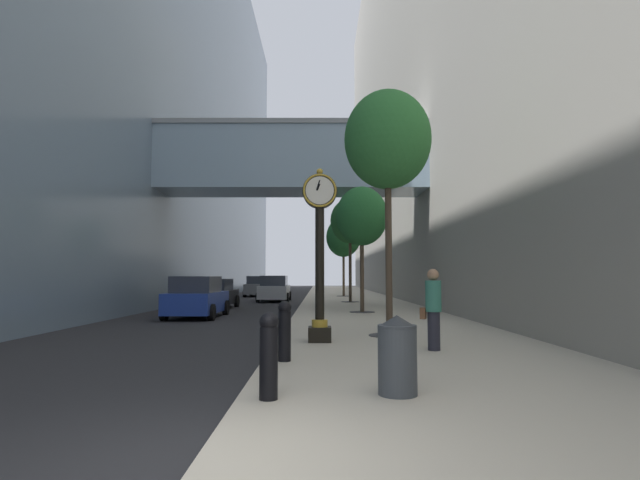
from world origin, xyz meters
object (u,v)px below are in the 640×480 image
object	(u,v)px
trash_bin	(399,354)
pedestrian_walking	(435,307)
street_tree_mid_near	(364,217)
bollard_second	(287,329)
car_grey_mid	(261,286)
street_clock	(322,246)
car_silver_far	(276,289)
car_black_near	(216,294)
bollard_nearest	(271,353)
street_tree_far	(345,237)
street_tree_mid_far	(352,221)
street_tree_near	(390,141)
car_blue_trailing	(199,298)

from	to	relation	value
trash_bin	pedestrian_walking	distance (m)	4.14
pedestrian_walking	trash_bin	bearing A→B (deg)	-109.57
street_tree_mid_near	pedestrian_walking	bearing A→B (deg)	-86.96
bollard_second	car_grey_mid	xyz separation A→B (m)	(-4.47, 32.09, 0.10)
street_clock	bollard_second	distance (m)	3.26
street_tree_mid_near	car_grey_mid	world-z (taller)	street_tree_mid_near
trash_bin	car_silver_far	xyz separation A→B (m)	(-4.10, 26.38, 0.16)
street_clock	pedestrian_walking	size ratio (longest dim) A/B	2.44
pedestrian_walking	car_black_near	distance (m)	17.34
pedestrian_walking	car_silver_far	distance (m)	23.16
street_clock	bollard_nearest	bearing A→B (deg)	-96.76
bollard_second	street_tree_far	xyz separation A→B (m)	(2.50, 28.91, 4.00)
bollard_nearest	pedestrian_walking	xyz separation A→B (m)	(3.08, 4.13, 0.33)
street_tree_mid_far	car_silver_far	bearing A→B (deg)	146.45
street_tree_mid_far	bollard_nearest	bearing A→B (deg)	-96.10
bollard_nearest	trash_bin	world-z (taller)	bollard_nearest
street_tree_near	car_black_near	xyz separation A→B (m)	(-7.41, 12.84, -4.61)
trash_bin	car_black_near	distance (m)	20.37
street_clock	car_black_near	world-z (taller)	street_clock
street_tree_near	street_tree_mid_far	xyz separation A→B (m)	(0.00, 16.71, -0.33)
pedestrian_walking	car_grey_mid	bearing A→B (deg)	103.77
street_tree_mid_near	street_clock	bearing A→B (deg)	-100.96
bollard_nearest	car_grey_mid	size ratio (longest dim) A/B	0.24
bollard_second	trash_bin	distance (m)	3.09
bollard_nearest	street_tree_near	distance (m)	8.51
street_tree_mid_near	car_grey_mid	size ratio (longest dim) A/B	1.21
street_tree_mid_far	car_blue_trailing	size ratio (longest dim) A/B	1.55
car_black_near	car_blue_trailing	bearing A→B (deg)	-84.87
street_tree_mid_near	car_grey_mid	bearing A→B (deg)	109.31
street_tree_far	car_grey_mid	size ratio (longest dim) A/B	1.35
trash_bin	street_tree_mid_near	bearing A→B (deg)	86.89
street_tree_near	car_blue_trailing	distance (m)	10.96
street_clock	street_tree_near	size ratio (longest dim) A/B	0.64
street_clock	street_tree_near	distance (m)	3.64
bollard_nearest	street_tree_far	bearing A→B (deg)	85.50
pedestrian_walking	street_tree_far	bearing A→B (deg)	91.20
car_silver_far	bollard_second	bearing A→B (deg)	-84.24
street_tree_mid_far	car_grey_mid	size ratio (longest dim) A/B	1.39
car_grey_mid	bollard_nearest	bearing A→B (deg)	-82.70
car_black_near	car_silver_far	xyz separation A→B (m)	(2.51, 7.11, 0.07)
pedestrian_walking	street_tree_mid_near	bearing A→B (deg)	93.04
car_black_near	street_tree_mid_near	bearing A→B (deg)	-31.21
car_grey_mid	car_blue_trailing	size ratio (longest dim) A/B	1.11
street_tree_mid_near	car_black_near	distance (m)	9.37
bollard_nearest	car_black_near	size ratio (longest dim) A/B	0.27
trash_bin	bollard_second	bearing A→B (deg)	123.33
bollard_second	car_silver_far	distance (m)	23.93
street_clock	car_blue_trailing	size ratio (longest dim) A/B	1.04
trash_bin	pedestrian_walking	world-z (taller)	pedestrian_walking
bollard_second	car_silver_far	xyz separation A→B (m)	(-2.40, 23.81, 0.11)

